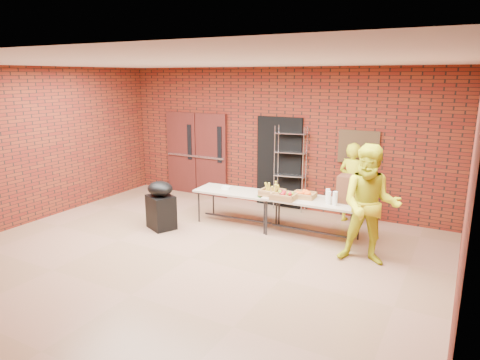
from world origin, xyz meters
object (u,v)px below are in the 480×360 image
table_left (237,194)px  volunteer_man (370,205)px  wire_rack (290,169)px  covered_grill (161,205)px  table_right (313,203)px  coffee_dispenser (349,189)px  volunteer_woman (352,183)px

table_left → volunteer_man: 2.89m
wire_rack → covered_grill: size_ratio=1.98×
table_right → covered_grill: bearing=-161.5°
table_right → volunteer_man: 1.37m
wire_rack → table_right: size_ratio=1.05×
volunteer_man → table_left: bearing=157.6°
wire_rack → table_left: wire_rack is taller
wire_rack → volunteer_man: bearing=-52.6°
coffee_dispenser → wire_rack: bearing=142.5°
coffee_dispenser → volunteer_woman: 1.09m
wire_rack → covered_grill: 3.03m
coffee_dispenser → volunteer_man: size_ratio=0.25×
wire_rack → coffee_dispenser: size_ratio=3.84×
wire_rack → table_left: 1.57m
wire_rack → covered_grill: (-1.78, -2.40, -0.47)m
wire_rack → table_right: 1.79m
coffee_dispenser → volunteer_man: bearing=-55.3°
volunteer_woman → volunteer_man: size_ratio=0.86×
table_left → volunteer_man: (2.80, -0.65, 0.34)m
wire_rack → coffee_dispenser: (1.67, -1.28, 0.04)m
table_left → covered_grill: covered_grill is taller
coffee_dispenser → volunteer_man: (0.55, -0.79, -0.01)m
table_left → covered_grill: bearing=-144.2°
wire_rack → volunteer_woman: size_ratio=1.14×
coffee_dispenser → covered_grill: bearing=-162.1°
wire_rack → volunteer_woman: (1.47, -0.22, -0.11)m
wire_rack → table_right: bearing=-63.3°
table_right → volunteer_man: (1.17, -0.64, 0.30)m
volunteer_man → wire_rack: bearing=127.6°
wire_rack → volunteer_woman: bearing=-18.0°
covered_grill → wire_rack: bearing=78.3°
volunteer_woman → volunteer_man: volunteer_man is taller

